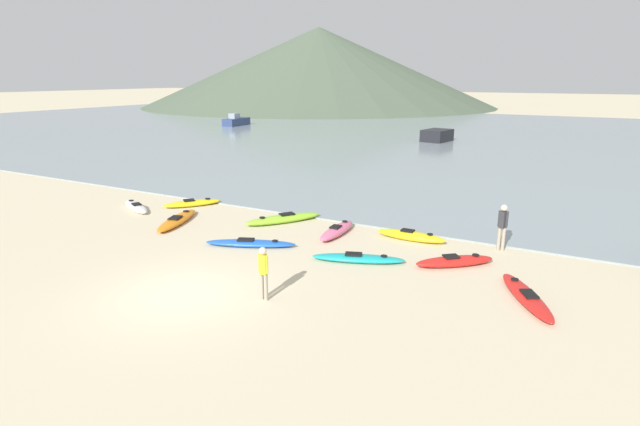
# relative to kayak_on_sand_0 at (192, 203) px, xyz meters

# --- Properties ---
(ground_plane) EXTENTS (400.00, 400.00, 0.00)m
(ground_plane) POSITION_rel_kayak_on_sand_0_xyz_m (6.91, -7.95, -0.15)
(ground_plane) COLOR beige
(bay_water) EXTENTS (160.00, 70.00, 0.06)m
(bay_water) POSITION_rel_kayak_on_sand_0_xyz_m (6.91, 35.97, -0.12)
(bay_water) COLOR gray
(bay_water) RESTS_ON ground_plane
(far_hill_left) EXTENTS (73.85, 73.85, 16.15)m
(far_hill_left) POSITION_rel_kayak_on_sand_0_xyz_m (-36.49, 79.04, 7.92)
(far_hill_left) COLOR #4C5B47
(far_hill_left) RESTS_ON ground_plane
(kayak_on_sand_0) EXTENTS (2.26, 2.68, 0.34)m
(kayak_on_sand_0) POSITION_rel_kayak_on_sand_0_xyz_m (0.00, 0.00, 0.00)
(kayak_on_sand_0) COLOR yellow
(kayak_on_sand_0) RESTS_ON ground_plane
(kayak_on_sand_1) EXTENTS (2.53, 2.30, 0.38)m
(kayak_on_sand_1) POSITION_rel_kayak_on_sand_0_xyz_m (13.32, -1.81, 0.02)
(kayak_on_sand_1) COLOR red
(kayak_on_sand_1) RESTS_ON ground_plane
(kayak_on_sand_2) EXTENTS (0.74, 2.82, 0.40)m
(kayak_on_sand_2) POSITION_rel_kayak_on_sand_0_xyz_m (8.31, -0.68, 0.03)
(kayak_on_sand_2) COLOR #E5668C
(kayak_on_sand_2) RESTS_ON ground_plane
(kayak_on_sand_3) EXTENTS (2.55, 3.30, 0.40)m
(kayak_on_sand_3) POSITION_rel_kayak_on_sand_0_xyz_m (5.48, -0.25, 0.03)
(kayak_on_sand_3) COLOR #8CCC2D
(kayak_on_sand_3) RESTS_ON ground_plane
(kayak_on_sand_4) EXTENTS (1.93, 3.56, 0.32)m
(kayak_on_sand_4) POSITION_rel_kayak_on_sand_0_xyz_m (1.49, -2.54, -0.01)
(kayak_on_sand_4) COLOR orange
(kayak_on_sand_4) RESTS_ON ground_plane
(kayak_on_sand_5) EXTENTS (3.37, 1.94, 0.29)m
(kayak_on_sand_5) POSITION_rel_kayak_on_sand_0_xyz_m (6.12, -3.51, -0.03)
(kayak_on_sand_5) COLOR blue
(kayak_on_sand_5) RESTS_ON ground_plane
(kayak_on_sand_6) EXTENTS (2.91, 1.90, 0.30)m
(kayak_on_sand_6) POSITION_rel_kayak_on_sand_0_xyz_m (-1.97, -1.73, -0.02)
(kayak_on_sand_6) COLOR white
(kayak_on_sand_6) RESTS_ON ground_plane
(kayak_on_sand_7) EXTENTS (3.21, 1.72, 0.31)m
(kayak_on_sand_7) POSITION_rel_kayak_on_sand_0_xyz_m (10.33, -3.04, -0.02)
(kayak_on_sand_7) COLOR teal
(kayak_on_sand_7) RESTS_ON ground_plane
(kayak_on_sand_8) EXTENTS (2.75, 0.67, 0.40)m
(kayak_on_sand_8) POSITION_rel_kayak_on_sand_0_xyz_m (11.14, 0.10, 0.03)
(kayak_on_sand_8) COLOR yellow
(kayak_on_sand_8) RESTS_ON ground_plane
(kayak_on_sand_9) EXTENTS (2.14, 3.19, 0.30)m
(kayak_on_sand_9) POSITION_rel_kayak_on_sand_0_xyz_m (15.79, -3.51, -0.02)
(kayak_on_sand_9) COLOR red
(kayak_on_sand_9) RESTS_ON ground_plane
(person_near_foreground) EXTENTS (0.32, 0.26, 1.58)m
(person_near_foreground) POSITION_rel_kayak_on_sand_0_xyz_m (9.22, -7.06, 0.75)
(person_near_foreground) COLOR gray
(person_near_foreground) RESTS_ON ground_plane
(person_near_waterline) EXTENTS (0.35, 0.29, 1.73)m
(person_near_waterline) POSITION_rel_kayak_on_sand_0_xyz_m (14.40, 0.54, 0.84)
(person_near_waterline) COLOR gray
(person_near_waterline) RESTS_ON ground_plane
(moored_boat_0) EXTENTS (2.63, 3.38, 1.13)m
(moored_boat_0) POSITION_rel_kayak_on_sand_0_xyz_m (3.48, 30.31, 0.47)
(moored_boat_0) COLOR black
(moored_boat_0) RESTS_ON bay_water
(moored_boat_1) EXTENTS (1.83, 4.29, 1.55)m
(moored_boat_1) POSITION_rel_kayak_on_sand_0_xyz_m (-23.71, 33.87, 0.45)
(moored_boat_1) COLOR navy
(moored_boat_1) RESTS_ON bay_water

